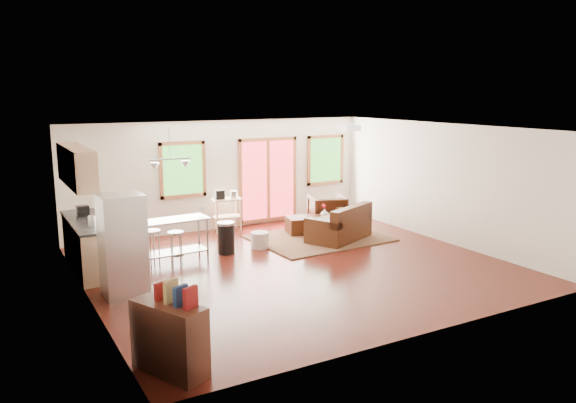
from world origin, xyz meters
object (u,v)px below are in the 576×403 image
loveseat (340,227)px  ottoman (300,226)px  island (172,233)px  refrigerator (123,245)px  kitchen_cart (226,203)px  armchair (327,209)px  coffee_table (334,218)px  rug (319,238)px

loveseat → ottoman: 1.07m
loveseat → ottoman: (-0.48, 0.95, -0.12)m
ottoman → island: bearing=-166.5°
island → refrigerator: bearing=-133.9°
loveseat → kitchen_cart: 2.75m
armchair → island: 4.40m
coffee_table → island: (-3.99, -0.43, 0.23)m
armchair → coffee_table: bearing=86.9°
ottoman → island: island is taller
rug → loveseat: bearing=-47.8°
coffee_table → refrigerator: (-5.19, -1.69, 0.47)m
coffee_table → kitchen_cart: size_ratio=1.13×
armchair → island: island is taller
island → kitchen_cart: kitchen_cart is taller
armchair → kitchen_cart: (-2.38, 0.67, 0.27)m
coffee_table → refrigerator: bearing=-162.0°
island → rug: bearing=3.4°
coffee_table → loveseat: bearing=-109.4°
loveseat → rug: bearing=107.6°
rug → loveseat: loveseat is taller
island → coffee_table: bearing=6.2°
rug → armchair: 1.27m
armchair → kitchen_cart: 2.49m
rug → loveseat: 0.57m
armchair → island: size_ratio=0.61×
loveseat → island: 3.79m
rug → coffee_table: (0.53, 0.23, 0.35)m
armchair → kitchen_cart: bearing=2.3°
ottoman → rug: bearing=-75.4°
loveseat → kitchen_cart: bearing=110.0°
coffee_table → island: island is taller
armchair → loveseat: bearing=87.7°
loveseat → armchair: bearing=45.0°
island → kitchen_cart: size_ratio=1.38×
refrigerator → kitchen_cart: size_ratio=1.64×
island → kitchen_cart: 2.58m
rug → refrigerator: 4.95m
refrigerator → island: 1.76m
coffee_table → armchair: armchair is taller
rug → island: island is taller
rug → refrigerator: bearing=-162.6°
armchair → island: (-4.25, -1.11, 0.18)m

